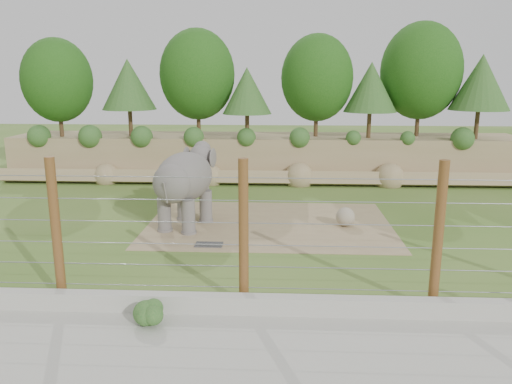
{
  "coord_description": "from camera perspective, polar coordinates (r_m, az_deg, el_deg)",
  "views": [
    {
      "loc": [
        0.94,
        -16.88,
        6.05
      ],
      "look_at": [
        0.0,
        2.0,
        1.6
      ],
      "focal_mm": 35.0,
      "sensor_mm": 36.0,
      "label": 1
    }
  ],
  "objects": [
    {
      "name": "walkway",
      "position": [
        11.62,
        -2.33,
        -18.11
      ],
      "size": [
        26.0,
        4.0,
        0.01
      ],
      "primitive_type": "cube",
      "color": "#B7B5A9",
      "rests_on": "ground"
    },
    {
      "name": "ground",
      "position": [
        17.95,
        -0.32,
        -6.44
      ],
      "size": [
        90.0,
        90.0,
        0.0
      ],
      "primitive_type": "plane",
      "color": "#40681F",
      "rests_on": "ground"
    },
    {
      "name": "drain_grate",
      "position": [
        18.3,
        -5.4,
        -6.0
      ],
      "size": [
        1.0,
        0.6,
        0.03
      ],
      "primitive_type": "cube",
      "color": "#262628",
      "rests_on": "dirt_patch"
    },
    {
      "name": "back_embankment",
      "position": [
        29.63,
        2.2,
        9.2
      ],
      "size": [
        30.0,
        5.52,
        8.77
      ],
      "color": "#947F55",
      "rests_on": "ground"
    },
    {
      "name": "dirt_patch",
      "position": [
        20.78,
        1.52,
        -3.66
      ],
      "size": [
        10.0,
        7.0,
        0.02
      ],
      "primitive_type": "cube",
      "color": "#977E5A",
      "rests_on": "ground"
    },
    {
      "name": "elephant",
      "position": [
        20.24,
        -8.12,
        0.42
      ],
      "size": [
        2.66,
        4.26,
        3.2
      ],
      "primitive_type": null,
      "rotation": [
        0.0,
        0.0,
        -0.26
      ],
      "color": "slate",
      "rests_on": "ground"
    },
    {
      "name": "barrier_fence",
      "position": [
        13.05,
        -1.43,
        -4.82
      ],
      "size": [
        20.26,
        0.26,
        4.0
      ],
      "color": "brown",
      "rests_on": "ground"
    },
    {
      "name": "retaining_wall",
      "position": [
        13.25,
        -1.55,
        -12.71
      ],
      "size": [
        26.0,
        0.35,
        0.5
      ],
      "primitive_type": "cube",
      "color": "#B7B5A9",
      "rests_on": "ground"
    },
    {
      "name": "stone_ball",
      "position": [
        20.66,
        10.17,
        -2.8
      ],
      "size": [
        0.78,
        0.78,
        0.78
      ],
      "primitive_type": "sphere",
      "color": "gray",
      "rests_on": "dirt_patch"
    },
    {
      "name": "walkway_shrub",
      "position": [
        12.86,
        -12.0,
        -13.46
      ],
      "size": [
        0.65,
        0.65,
        0.65
      ],
      "primitive_type": "sphere",
      "color": "#255D22",
      "rests_on": "walkway"
    }
  ]
}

